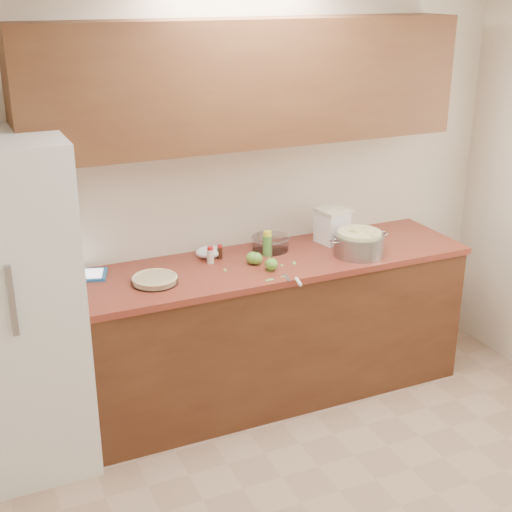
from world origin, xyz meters
name	(u,v)px	position (x,y,z in m)	size (l,w,h in m)	color
room_shell	(410,296)	(0.00, 0.00, 1.30)	(3.60, 3.60, 3.60)	tan
counter_run	(258,330)	(0.00, 1.48, 0.46)	(2.64, 0.68, 0.92)	#532D17
upper_cabinets	(247,83)	(0.00, 1.63, 1.95)	(2.60, 0.34, 0.70)	#57351A
fridge	(8,309)	(-1.44, 1.44, 0.90)	(0.70, 0.70, 1.80)	white
pie	(155,280)	(-0.66, 1.41, 0.94)	(0.26, 0.26, 0.04)	silver
colander	(359,244)	(0.61, 1.33, 0.99)	(0.41, 0.31, 0.15)	gray
flour_canister	(332,225)	(0.57, 1.60, 1.03)	(0.21, 0.21, 0.22)	white
tablet	(85,275)	(-0.99, 1.67, 0.93)	(0.29, 0.25, 0.02)	#20619D
paring_knife	(297,281)	(0.06, 1.10, 0.93)	(0.06, 0.20, 0.02)	gray
lemon_bottle	(267,244)	(0.09, 1.55, 0.99)	(0.06, 0.06, 0.16)	#4C8C38
cinnamon_shaker	(210,255)	(-0.27, 1.57, 0.97)	(0.04, 0.04, 0.10)	beige
vanilla_bottle	(220,252)	(-0.19, 1.62, 0.96)	(0.03, 0.03, 0.09)	black
mixing_bowl	(270,243)	(0.15, 1.63, 0.97)	(0.24, 0.24, 0.09)	silver
paper_towel	(209,252)	(-0.24, 1.67, 0.95)	(0.16, 0.13, 0.07)	white
apple_left	(253,258)	(-0.05, 1.46, 0.96)	(0.08, 0.08, 0.09)	#59932E
apple_center	(256,259)	(-0.03, 1.44, 0.96)	(0.07, 0.07, 0.09)	#59932E
apple_front	(271,264)	(0.01, 1.32, 0.96)	(0.08, 0.08, 0.09)	#59932E
peel_a	(282,265)	(0.10, 1.36, 0.92)	(0.03, 0.01, 0.00)	#82B357
peel_b	(270,271)	(0.00, 1.31, 0.92)	(0.04, 0.01, 0.00)	#82B357
peel_c	(283,277)	(0.03, 1.20, 0.92)	(0.03, 0.01, 0.00)	#82B357
peel_d	(294,263)	(0.18, 1.36, 0.92)	(0.04, 0.02, 0.00)	#82B357
peel_e	(225,270)	(-0.23, 1.43, 0.92)	(0.03, 0.01, 0.00)	#82B357
peel_f	(269,280)	(-0.06, 1.19, 0.92)	(0.05, 0.02, 0.00)	#82B357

